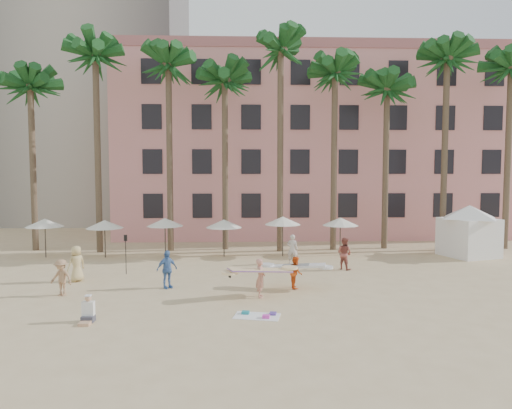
{
  "coord_description": "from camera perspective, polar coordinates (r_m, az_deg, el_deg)",
  "views": [
    {
      "loc": [
        0.14,
        -18.35,
        5.7
      ],
      "look_at": [
        0.96,
        6.0,
        4.0
      ],
      "focal_mm": 32.0,
      "sensor_mm": 36.0,
      "label": 1
    }
  ],
  "objects": [
    {
      "name": "ground",
      "position": [
        19.22,
        -2.33,
        -13.27
      ],
      "size": [
        120.0,
        120.0,
        0.0
      ],
      "primitive_type": "plane",
      "color": "#D1B789",
      "rests_on": "ground"
    },
    {
      "name": "pink_hotel",
      "position": [
        44.94,
        6.9,
        6.9
      ],
      "size": [
        35.0,
        14.0,
        16.0
      ],
      "primitive_type": "cube",
      "color": "pink",
      "rests_on": "ground"
    },
    {
      "name": "grey_tower",
      "position": [
        62.27,
        -20.28,
        21.81
      ],
      "size": [
        22.0,
        18.0,
        50.0
      ],
      "primitive_type": "cube",
      "color": "#A89E8E",
      "rests_on": "ground"
    },
    {
      "name": "palm_row",
      "position": [
        34.14,
        -1.33,
        16.28
      ],
      "size": [
        44.4,
        5.4,
        16.3
      ],
      "color": "brown",
      "rests_on": "ground"
    },
    {
      "name": "umbrella_row",
      "position": [
        31.2,
        -7.71,
        -2.25
      ],
      "size": [
        22.5,
        2.7,
        2.73
      ],
      "color": "#332B23",
      "rests_on": "ground"
    },
    {
      "name": "cabana",
      "position": [
        34.25,
        25.08,
        -2.48
      ],
      "size": [
        5.65,
        5.65,
        3.5
      ],
      "color": "white",
      "rests_on": "ground"
    },
    {
      "name": "beach_towel",
      "position": [
        18.66,
        0.29,
        -13.7
      ],
      "size": [
        1.97,
        1.35,
        0.14
      ],
      "color": "white",
      "rests_on": "ground"
    },
    {
      "name": "carrier_yellow",
      "position": [
        21.11,
        0.56,
        -8.86
      ],
      "size": [
        3.03,
        1.67,
        1.79
      ],
      "color": "tan",
      "rests_on": "ground"
    },
    {
      "name": "carrier_white",
      "position": [
        22.82,
        5.0,
        -8.27
      ],
      "size": [
        3.0,
        1.37,
        1.58
      ],
      "color": "#ED5818",
      "rests_on": "ground"
    },
    {
      "name": "beachgoers",
      "position": [
        24.64,
        -8.05,
        -7.23
      ],
      "size": [
        15.83,
        7.83,
        1.9
      ],
      "color": "#9B4C40",
      "rests_on": "ground"
    },
    {
      "name": "paddle",
      "position": [
        26.73,
        -15.97,
        -5.4
      ],
      "size": [
        0.18,
        0.04,
        2.23
      ],
      "color": "black",
      "rests_on": "ground"
    },
    {
      "name": "seated_man",
      "position": [
        19.0,
        -20.28,
        -12.6
      ],
      "size": [
        0.45,
        0.79,
        1.03
      ],
      "color": "#3F3F4C",
      "rests_on": "ground"
    }
  ]
}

